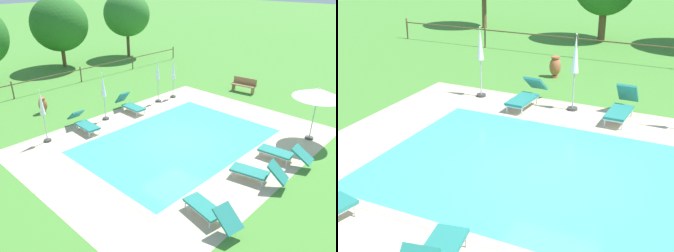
% 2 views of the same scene
% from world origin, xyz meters
% --- Properties ---
extents(ground_plane, '(160.00, 160.00, 0.00)m').
position_xyz_m(ground_plane, '(0.00, 0.00, 0.00)').
color(ground_plane, '#478433').
extents(pool_deck_paving, '(12.25, 9.69, 0.01)m').
position_xyz_m(pool_deck_paving, '(0.00, 0.00, 0.00)').
color(pool_deck_paving, '#BCAD8E').
rests_on(pool_deck_paving, ground).
extents(swimming_pool_water, '(8.13, 5.57, 0.01)m').
position_xyz_m(swimming_pool_water, '(0.00, 0.00, 0.01)').
color(swimming_pool_water, '#42CCD6').
rests_on(swimming_pool_water, ground).
extents(pool_coping_rim, '(8.61, 6.05, 0.01)m').
position_xyz_m(pool_coping_rim, '(0.00, 0.00, 0.01)').
color(pool_coping_rim, beige).
rests_on(pool_coping_rim, ground).
extents(sun_lounger_north_near_steps, '(0.97, 2.02, 0.91)m').
position_xyz_m(sun_lounger_north_near_steps, '(-0.35, -4.05, 0.38)').
color(sun_lounger_north_near_steps, '#237A70').
rests_on(sun_lounger_north_near_steps, ground).
extents(sun_lounger_north_mid, '(0.77, 2.07, 0.79)m').
position_xyz_m(sun_lounger_north_mid, '(1.56, -4.08, 0.36)').
color(sun_lounger_north_mid, '#237A70').
rests_on(sun_lounger_north_mid, ground).
extents(sun_lounger_north_far, '(0.69, 2.02, 0.85)m').
position_xyz_m(sun_lounger_north_far, '(-2.18, 3.92, 0.37)').
color(sun_lounger_north_far, '#237A70').
rests_on(sun_lounger_north_far, ground).
extents(sun_lounger_north_end, '(0.96, 2.09, 0.82)m').
position_xyz_m(sun_lounger_north_end, '(-3.12, -4.08, 0.37)').
color(sun_lounger_north_end, '#237A70').
rests_on(sun_lounger_north_end, ground).
extents(sun_lounger_south_near_corner, '(0.65, 1.90, 0.97)m').
position_xyz_m(sun_lounger_south_near_corner, '(0.81, 4.11, 0.39)').
color(sun_lounger_south_near_corner, '#237A70').
rests_on(sun_lounger_south_near_corner, ground).
extents(patio_umbrella_open_foreground, '(2.05, 2.05, 2.38)m').
position_xyz_m(patio_umbrella_open_foreground, '(4.20, -4.08, 2.12)').
color(patio_umbrella_open_foreground, '#383838').
rests_on(patio_umbrella_open_foreground, ground).
extents(patio_umbrella_closed_row_west, '(0.32, 0.32, 2.52)m').
position_xyz_m(patio_umbrella_closed_row_west, '(2.86, 4.09, 1.60)').
color(patio_umbrella_closed_row_west, '#383838').
rests_on(patio_umbrella_closed_row_west, ground).
extents(patio_umbrella_closed_row_mid_west, '(0.32, 0.32, 2.37)m').
position_xyz_m(patio_umbrella_closed_row_mid_west, '(-3.93, 4.13, 1.54)').
color(patio_umbrella_closed_row_mid_west, '#383838').
rests_on(patio_umbrella_closed_row_mid_west, ground).
extents(patio_umbrella_closed_row_centre, '(0.32, 0.32, 2.42)m').
position_xyz_m(patio_umbrella_closed_row_centre, '(-0.73, 4.22, 1.57)').
color(patio_umbrella_closed_row_centre, '#383838').
rests_on(patio_umbrella_closed_row_centre, ground).
extents(patio_umbrella_closed_row_mid_east, '(0.32, 0.32, 2.31)m').
position_xyz_m(patio_umbrella_closed_row_mid_east, '(4.00, 3.98, 1.53)').
color(patio_umbrella_closed_row_mid_east, '#383838').
rests_on(patio_umbrella_closed_row_mid_east, ground).
extents(wooden_bench_lawn_side, '(0.62, 1.54, 0.87)m').
position_xyz_m(wooden_bench_lawn_side, '(7.74, 1.49, 0.47)').
color(wooden_bench_lawn_side, '#937047').
rests_on(wooden_bench_lawn_side, ground).
extents(terracotta_urn_near_fence, '(0.44, 0.44, 0.82)m').
position_xyz_m(terracotta_urn_near_fence, '(-2.45, 7.31, 0.44)').
color(terracotta_urn_near_fence, '#A85B38').
rests_on(terracotta_urn_near_fence, ground).
extents(perimeter_fence, '(23.00, 0.08, 1.05)m').
position_xyz_m(perimeter_fence, '(-0.34, 10.56, 0.72)').
color(perimeter_fence, brown).
rests_on(perimeter_fence, ground).
extents(tree_far_west, '(3.91, 3.91, 5.44)m').
position_xyz_m(tree_far_west, '(9.18, 14.16, 3.58)').
color(tree_far_west, brown).
rests_on(tree_far_west, ground).
extents(tree_east_mid, '(4.25, 4.25, 5.28)m').
position_xyz_m(tree_east_mid, '(3.28, 14.94, 3.26)').
color(tree_east_mid, brown).
rests_on(tree_east_mid, ground).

